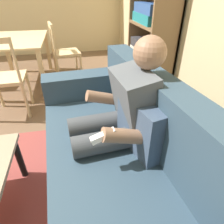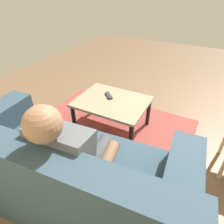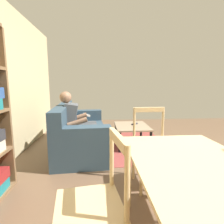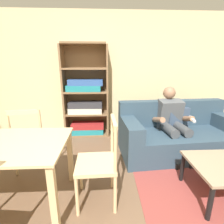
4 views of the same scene
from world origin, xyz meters
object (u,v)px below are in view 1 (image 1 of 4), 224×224
Objects in this scene: bookshelf at (151,38)px; dining_chair_facing_couch at (6,79)px; dining_table at (18,46)px; person_lounging at (118,118)px; couch at (121,155)px; dining_chair_near_wall at (64,53)px.

bookshelf is 1.94m from dining_chair_facing_couch.
person_lounging is at bearing 25.28° from dining_table.
couch is at bearing 24.18° from dining_table.
bookshelf is at bearing 99.59° from dining_chair_facing_couch.
dining_chair_near_wall is (-2.22, -0.37, -0.11)m from person_lounging.
dining_chair_near_wall is (0.00, 0.68, -0.15)m from dining_table.
bookshelf is (-1.65, 0.85, 0.46)m from couch.
bookshelf is at bearing 60.69° from dining_chair_near_wall.
dining_chair_near_wall is at bearing -119.31° from bookshelf.
bookshelf is 1.99× the size of dining_chair_facing_couch.
dining_table is 1.41× the size of dining_chair_facing_couch.
dining_chair_near_wall is (-2.33, -0.37, 0.15)m from couch.
person_lounging is 1.77m from bookshelf.
person_lounging is 2.46m from dining_table.
dining_chair_near_wall is at bearing -171.08° from couch.
person_lounging is 0.84× the size of dining_table.
person_lounging reaches higher than dining_chair_facing_couch.
couch is 2.11× the size of dining_chair_facing_couch.
person_lounging is 0.59× the size of bookshelf.
bookshelf reaches higher than dining_chair_facing_couch.
dining_chair_near_wall reaches higher than dining_table.
dining_table is (-0.68, -1.89, -0.17)m from bookshelf.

